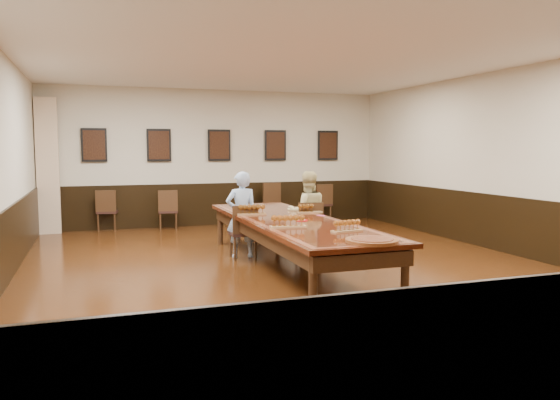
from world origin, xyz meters
name	(u,v)px	position (x,y,z in m)	size (l,w,h in m)	color
floor	(290,268)	(0.00, 0.00, -0.01)	(8.00, 10.00, 0.02)	black
ceiling	(291,55)	(0.00, 0.00, 3.21)	(8.00, 10.00, 0.02)	white
wall_back	(219,158)	(0.00, 5.01, 1.60)	(8.00, 0.02, 3.20)	beige
wall_front	(555,184)	(0.00, -5.01, 1.60)	(8.00, 0.02, 3.20)	beige
wall_right	(506,161)	(4.01, 0.00, 1.60)	(0.02, 10.00, 3.20)	beige
chair_man	(243,231)	(-0.51, 0.92, 0.45)	(0.42, 0.46, 0.91)	black
chair_woman	(308,228)	(0.67, 0.93, 0.46)	(0.43, 0.47, 0.92)	black
spare_chair_a	(107,210)	(-2.57, 4.84, 0.46)	(0.43, 0.47, 0.92)	black
spare_chair_b	(168,210)	(-1.27, 4.56, 0.45)	(0.42, 0.46, 0.90)	black
spare_chair_c	(268,203)	(1.16, 4.82, 0.51)	(0.47, 0.52, 1.01)	black
spare_chair_d	(321,203)	(2.48, 4.64, 0.48)	(0.44, 0.49, 0.95)	black
person_man	(242,215)	(-0.51, 1.01, 0.72)	(0.53, 0.35, 1.45)	#4F83C5
person_woman	(307,212)	(0.68, 1.02, 0.72)	(0.71, 0.55, 1.43)	#D9CA88
pink_phone	(321,216)	(0.60, 0.23, 0.76)	(0.06, 0.13, 0.01)	#E24B9A
curtain	(48,166)	(-3.75, 4.82, 1.45)	(0.45, 0.18, 2.90)	#CEAE8E
wainscoting	(291,235)	(0.00, 0.00, 0.50)	(8.00, 10.00, 1.00)	black
conference_table	(291,228)	(0.00, 0.00, 0.61)	(1.40, 5.00, 0.76)	black
posters	(219,145)	(0.00, 4.94, 1.90)	(6.14, 0.04, 0.74)	black
flight_a	(252,210)	(-0.42, 0.69, 0.83)	(0.48, 0.20, 0.18)	olive
flight_b	(308,209)	(0.54, 0.63, 0.82)	(0.43, 0.14, 0.16)	olive
flight_c	(288,222)	(-0.35, -0.86, 0.83)	(0.50, 0.22, 0.18)	olive
flight_d	(347,226)	(0.25, -1.44, 0.82)	(0.45, 0.20, 0.16)	olive
red_plate_grp	(302,220)	(0.09, -0.25, 0.76)	(0.18, 0.18, 0.02)	red
carved_platter	(372,241)	(0.18, -2.25, 0.77)	(0.66, 0.66, 0.05)	#562811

